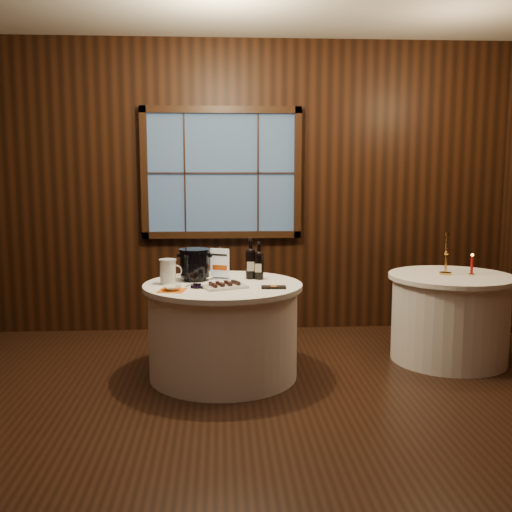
{
  "coord_description": "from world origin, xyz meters",
  "views": [
    {
      "loc": [
        -0.02,
        -3.75,
        1.66
      ],
      "look_at": [
        0.26,
        0.9,
        1.01
      ],
      "focal_mm": 42.0,
      "sensor_mm": 36.0,
      "label": 1
    }
  ],
  "objects": [
    {
      "name": "port_bottle_right",
      "position": [
        0.3,
        1.18,
        0.91
      ],
      "size": [
        0.08,
        0.08,
        0.32
      ],
      "rotation": [
        0.0,
        0.0,
        -0.24
      ],
      "color": "black",
      "rests_on": "main_table"
    },
    {
      "name": "sign_stand",
      "position": [
        -0.02,
        1.18,
        0.86
      ],
      "size": [
        0.16,
        0.13,
        0.27
      ],
      "rotation": [
        0.0,
        0.0,
        -0.43
      ],
      "color": "silver",
      "rests_on": "main_table"
    },
    {
      "name": "chocolate_plate",
      "position": [
        0.01,
        0.82,
        0.79
      ],
      "size": [
        0.39,
        0.33,
        0.05
      ],
      "rotation": [
        0.0,
        0.0,
        0.41
      ],
      "color": "white",
      "rests_on": "main_table"
    },
    {
      "name": "side_table",
      "position": [
        2.0,
        1.3,
        0.39
      ],
      "size": [
        1.08,
        1.08,
        0.77
      ],
      "color": "white",
      "rests_on": "ground"
    },
    {
      "name": "orange_napkin",
      "position": [
        -0.39,
        0.74,
        0.77
      ],
      "size": [
        0.23,
        0.23,
        0.0
      ],
      "primitive_type": "cube",
      "rotation": [
        0.0,
        0.0,
        -0.14
      ],
      "color": "orange",
      "rests_on": "main_table"
    },
    {
      "name": "chocolate_box",
      "position": [
        0.39,
        0.78,
        0.78
      ],
      "size": [
        0.2,
        0.11,
        0.02
      ],
      "primitive_type": "cube",
      "rotation": [
        0.0,
        0.0,
        -0.06
      ],
      "color": "black",
      "rests_on": "main_table"
    },
    {
      "name": "back_wall",
      "position": [
        0.0,
        2.48,
        1.54
      ],
      "size": [
        6.0,
        0.1,
        3.0
      ],
      "color": "black",
      "rests_on": "ground"
    },
    {
      "name": "port_bottle_left",
      "position": [
        0.23,
        1.21,
        0.92
      ],
      "size": [
        0.08,
        0.09,
        0.35
      ],
      "rotation": [
        0.0,
        0.0,
        -0.04
      ],
      "color": "black",
      "rests_on": "main_table"
    },
    {
      "name": "ground",
      "position": [
        0.0,
        0.0,
        0.0
      ],
      "size": [
        6.0,
        6.0,
        0.0
      ],
      "primitive_type": "plane",
      "color": "black",
      "rests_on": "ground"
    },
    {
      "name": "cracker_bowl",
      "position": [
        -0.39,
        0.74,
        0.79
      ],
      "size": [
        0.18,
        0.18,
        0.03
      ],
      "primitive_type": "imported",
      "rotation": [
        0.0,
        0.0,
        0.38
      ],
      "color": "white",
      "rests_on": "orange_napkin"
    },
    {
      "name": "brass_candlestick",
      "position": [
        1.95,
        1.32,
        0.9
      ],
      "size": [
        0.1,
        0.1,
        0.37
      ],
      "color": "gold",
      "rests_on": "side_table"
    },
    {
      "name": "main_table",
      "position": [
        0.0,
        1.0,
        0.39
      ],
      "size": [
        1.28,
        1.28,
        0.77
      ],
      "color": "white",
      "rests_on": "ground"
    },
    {
      "name": "glass_pitcher",
      "position": [
        -0.44,
        1.03,
        0.87
      ],
      "size": [
        0.18,
        0.14,
        0.2
      ],
      "rotation": [
        0.0,
        0.0,
        0.04
      ],
      "color": "white",
      "rests_on": "main_table"
    },
    {
      "name": "grape_bunch",
      "position": [
        -0.2,
        0.83,
        0.79
      ],
      "size": [
        0.16,
        0.1,
        0.04
      ],
      "rotation": [
        0.0,
        0.0,
        -0.43
      ],
      "color": "black",
      "rests_on": "main_table"
    },
    {
      "name": "red_candle",
      "position": [
        2.17,
        1.27,
        0.85
      ],
      "size": [
        0.05,
        0.05,
        0.19
      ],
      "color": "gold",
      "rests_on": "side_table"
    },
    {
      "name": "ice_bucket",
      "position": [
        -0.23,
        1.16,
        0.91
      ],
      "size": [
        0.26,
        0.26,
        0.26
      ],
      "color": "black",
      "rests_on": "main_table"
    }
  ]
}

